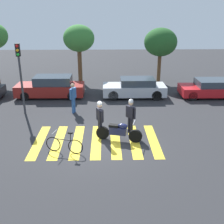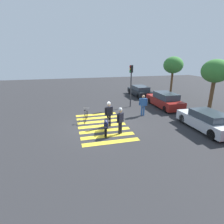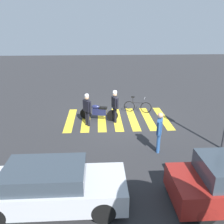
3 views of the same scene
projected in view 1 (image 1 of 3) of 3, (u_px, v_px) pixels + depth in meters
name	position (u px, v px, depth m)	size (l,w,h in m)	color
ground_plane	(96.00, 141.00, 13.13)	(60.00, 60.00, 0.00)	#2B2B2D
police_motorcycle	(119.00, 132.00, 13.05)	(2.17, 0.84, 1.03)	black
leaning_bicycle	(64.00, 145.00, 11.98)	(1.67, 0.59, 1.00)	black
officer_on_foot	(131.00, 114.00, 13.60)	(0.46, 0.56, 1.81)	black
officer_by_motorcycle	(100.00, 116.00, 13.18)	(0.36, 0.65, 1.85)	black
pedestrian_bystander	(73.00, 96.00, 16.31)	(0.36, 0.67, 1.80)	#2D5999
crosswalk_stripes	(96.00, 141.00, 13.13)	(5.85, 3.52, 0.01)	yellow
car_maroon_wagon	(51.00, 87.00, 19.36)	(4.67, 1.78, 1.49)	black
car_silver_sedan	(135.00, 88.00, 19.32)	(4.33, 1.74, 1.35)	black
car_red_convertible	(209.00, 88.00, 19.44)	(3.98, 1.91, 1.23)	black
traffic_light_pole	(20.00, 68.00, 15.56)	(0.27, 0.34, 4.09)	#38383D
street_tree_mid	(79.00, 39.00, 21.99)	(2.47, 2.47, 4.67)	brown
street_tree_far	(161.00, 42.00, 22.25)	(2.64, 2.64, 4.42)	brown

